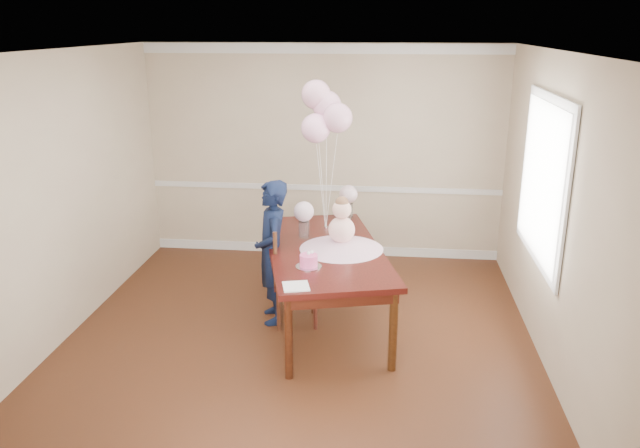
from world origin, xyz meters
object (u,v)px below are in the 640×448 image
at_px(woman, 272,252).
at_px(dining_chair_seat, 296,280).
at_px(birthday_cake, 309,260).
at_px(dining_table_top, 324,250).

bearing_deg(woman, dining_chair_seat, 68.16).
xyz_separation_m(dining_chair_seat, woman, (-0.24, 0.03, 0.28)).
bearing_deg(birthday_cake, dining_chair_seat, 110.79).
xyz_separation_m(dining_table_top, birthday_cake, (-0.09, -0.53, 0.09)).
height_order(birthday_cake, dining_chair_seat, birthday_cake).
bearing_deg(dining_chair_seat, woman, 162.99).
height_order(dining_table_top, birthday_cake, birthday_cake).
bearing_deg(dining_table_top, birthday_cake, -113.96).
relative_size(dining_table_top, dining_chair_seat, 4.86).
height_order(dining_table_top, woman, woman).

